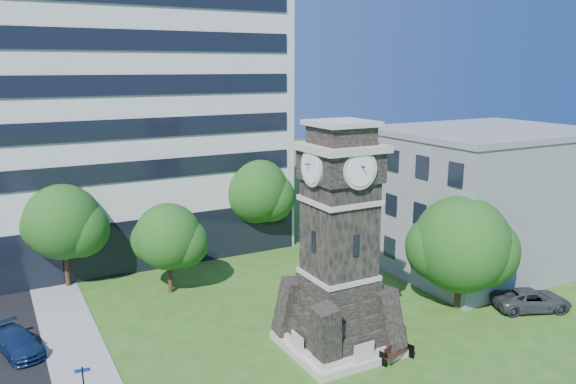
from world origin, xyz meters
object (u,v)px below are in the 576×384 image
car_east_lot (531,300)px  park_bench (396,352)px  car_street_north (17,342)px  clock_tower (339,254)px

car_east_lot → park_bench: (-11.43, -0.94, -0.15)m
car_street_north → car_east_lot: size_ratio=0.88×
clock_tower → car_street_north: size_ratio=2.93×
clock_tower → park_bench: (1.87, -2.68, -4.77)m
car_east_lot → car_street_north: bearing=94.6°
clock_tower → car_east_lot: clock_tower is taller
clock_tower → car_street_north: 17.60m
clock_tower → car_street_north: bearing=153.6°
car_east_lot → park_bench: size_ratio=2.55×
clock_tower → car_east_lot: 14.19m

